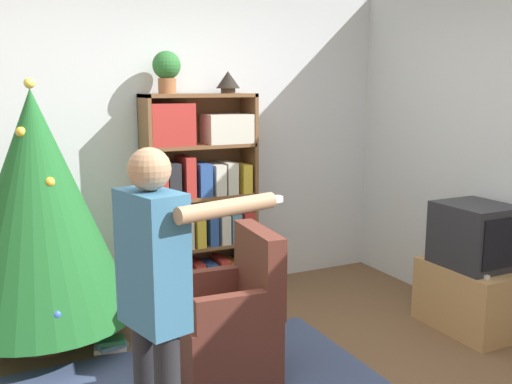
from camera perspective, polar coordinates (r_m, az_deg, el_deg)
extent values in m
cube|color=silver|center=(4.82, -9.66, 4.77)|extent=(8.00, 0.10, 2.60)
cube|color=brown|center=(4.63, -10.79, -1.07)|extent=(0.03, 0.32, 1.71)
cube|color=brown|center=(4.93, -0.70, -0.16)|extent=(0.03, 0.32, 1.71)
cube|color=brown|center=(4.67, -5.77, 9.59)|extent=(0.93, 0.32, 0.03)
cube|color=brown|center=(4.90, -6.21, -0.29)|extent=(0.93, 0.01, 1.71)
cube|color=brown|center=(4.99, -5.41, -9.97)|extent=(0.90, 0.32, 0.03)
cube|color=#843889|center=(4.80, -9.57, -8.81)|extent=(0.10, 0.27, 0.30)
cube|color=#232328|center=(4.83, -8.41, -8.56)|extent=(0.08, 0.28, 0.32)
cube|color=orange|center=(4.87, -7.08, -8.77)|extent=(0.08, 0.27, 0.25)
cube|color=#B22D28|center=(4.90, -6.06, -8.42)|extent=(0.09, 0.29, 0.28)
cube|color=#284C93|center=(4.92, -4.73, -8.47)|extent=(0.10, 0.23, 0.26)
cube|color=#B22D28|center=(4.96, -3.59, -8.11)|extent=(0.09, 0.26, 0.28)
cube|color=orange|center=(5.01, -2.47, -8.17)|extent=(0.09, 0.27, 0.24)
cube|color=#284C93|center=(5.03, -1.27, -7.42)|extent=(0.09, 0.24, 0.36)
cube|color=brown|center=(4.85, -5.50, -5.31)|extent=(0.90, 0.32, 0.03)
cube|color=#843889|center=(4.68, -9.77, -3.57)|extent=(0.09, 0.29, 0.36)
cube|color=#843889|center=(4.69, -8.47, -3.57)|extent=(0.08, 0.24, 0.35)
cube|color=beige|center=(4.76, -7.20, -3.97)|extent=(0.08, 0.30, 0.24)
cube|color=gold|center=(4.79, -6.03, -3.67)|extent=(0.08, 0.29, 0.27)
cube|color=#284C93|center=(4.80, -4.66, -3.66)|extent=(0.07, 0.24, 0.26)
cube|color=beige|center=(4.86, -3.54, -3.61)|extent=(0.08, 0.27, 0.24)
cube|color=#5B899E|center=(4.87, -2.37, -3.50)|extent=(0.08, 0.22, 0.25)
cube|color=#B22D28|center=(4.92, -1.11, -3.34)|extent=(0.09, 0.22, 0.25)
cube|color=brown|center=(4.76, -5.59, -0.42)|extent=(0.90, 0.32, 0.03)
cube|color=#B22D28|center=(4.60, -9.79, 0.78)|extent=(0.10, 0.27, 0.24)
cube|color=#232328|center=(4.61, -8.47, 1.15)|extent=(0.10, 0.24, 0.29)
cube|color=#B22D28|center=(4.67, -7.04, 1.56)|extent=(0.08, 0.29, 0.33)
cube|color=#284C93|center=(4.71, -5.51, 1.31)|extent=(0.10, 0.27, 0.27)
cube|color=beige|center=(4.74, -3.97, 1.28)|extent=(0.09, 0.23, 0.25)
cube|color=beige|center=(4.81, -2.94, 1.50)|extent=(0.09, 0.29, 0.26)
cube|color=gold|center=(4.83, -1.36, 1.43)|extent=(0.08, 0.23, 0.24)
cube|color=brown|center=(4.70, -5.68, 4.63)|extent=(0.90, 0.32, 0.03)
cube|color=#B22D28|center=(4.57, -8.62, 6.68)|extent=(0.35, 0.25, 0.33)
cube|color=beige|center=(4.75, -2.94, 6.36)|extent=(0.38, 0.27, 0.24)
cube|color=tan|center=(4.55, 20.60, -9.79)|extent=(0.47, 0.71, 0.49)
cube|color=#28282D|center=(4.42, 21.00, -4.03)|extent=(0.45, 0.50, 0.46)
cube|color=black|center=(4.26, 23.49, -4.75)|extent=(0.37, 0.01, 0.36)
cube|color=white|center=(4.24, 21.60, -7.72)|extent=(0.04, 0.12, 0.02)
cylinder|color=#4C3323|center=(4.31, -20.12, -13.67)|extent=(0.36, 0.36, 0.10)
cylinder|color=brown|center=(4.27, -20.22, -12.32)|extent=(0.08, 0.08, 0.12)
cone|color=#1E6028|center=(4.03, -20.96, -1.35)|extent=(1.22, 1.22, 1.54)
sphere|color=#335BB2|center=(4.30, -22.47, -0.81)|extent=(0.05, 0.05, 0.05)
sphere|color=#B74C93|center=(4.36, -23.78, -3.32)|extent=(0.05, 0.05, 0.05)
sphere|color=#B74C93|center=(4.07, -21.20, 5.79)|extent=(0.05, 0.05, 0.05)
sphere|color=#335BB2|center=(3.71, -19.30, -11.50)|extent=(0.06, 0.06, 0.06)
sphere|color=#335BB2|center=(4.48, -20.08, -3.85)|extent=(0.04, 0.04, 0.04)
sphere|color=gold|center=(3.89, -22.45, 5.57)|extent=(0.07, 0.07, 0.07)
sphere|color=gold|center=(3.80, -19.93, 0.94)|extent=(0.07, 0.07, 0.07)
sphere|color=#E5CC4C|center=(3.96, -21.73, 10.08)|extent=(0.07, 0.07, 0.07)
cube|color=brown|center=(3.63, -3.18, -14.98)|extent=(0.60, 0.60, 0.42)
cube|color=brown|center=(3.53, 0.30, -7.65)|extent=(0.16, 0.57, 0.50)
cube|color=brown|center=(3.72, -4.44, -9.17)|extent=(0.51, 0.12, 0.20)
cube|color=brown|center=(3.30, -1.86, -11.80)|extent=(0.51, 0.12, 0.20)
cube|color=teal|center=(2.41, -10.32, -6.70)|extent=(0.25, 0.35, 0.58)
cylinder|color=tan|center=(2.59, -12.56, -6.26)|extent=(0.07, 0.07, 0.46)
cylinder|color=tan|center=(2.32, -2.87, -1.57)|extent=(0.48, 0.19, 0.07)
cube|color=white|center=(2.47, 1.52, -0.81)|extent=(0.12, 0.06, 0.03)
sphere|color=tan|center=(2.33, -10.62, 2.25)|extent=(0.18, 0.18, 0.18)
cylinder|color=#935B38|center=(4.59, -8.88, 10.44)|extent=(0.14, 0.14, 0.12)
sphere|color=#2D7033|center=(4.59, -8.94, 12.42)|extent=(0.22, 0.22, 0.22)
cylinder|color=#473828|center=(4.77, -2.81, 10.07)|extent=(0.12, 0.12, 0.04)
cone|color=black|center=(4.77, -2.82, 11.15)|extent=(0.20, 0.20, 0.14)
cube|color=beige|center=(4.14, -14.35, -14.92)|extent=(0.23, 0.15, 0.03)
cube|color=#5B899E|center=(4.12, -14.15, -14.62)|extent=(0.21, 0.15, 0.03)
cube|color=#2D7A42|center=(4.12, -14.22, -14.19)|extent=(0.19, 0.15, 0.03)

